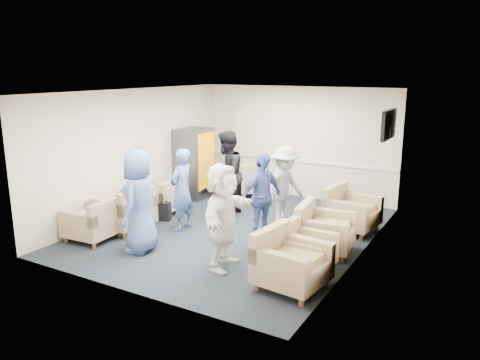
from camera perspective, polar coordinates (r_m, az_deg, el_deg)
The scene contains 25 objects.
floor at distance 9.28m, azimuth -0.69°, elevation -6.13°, with size 6.00×6.00×0.00m, color black.
ceiling at distance 8.76m, azimuth -0.74°, elevation 10.75°, with size 6.00×6.00×0.00m, color white.
back_wall at distance 11.57m, azimuth 6.87°, elevation 4.59°, with size 5.00×0.02×2.70m, color beige.
front_wall at distance 6.59m, azimuth -14.08°, elevation -2.48°, with size 5.00×0.02×2.70m, color beige.
left_wall at distance 10.40m, azimuth -12.69°, elevation 3.36°, with size 0.02×6.00×2.70m, color beige.
right_wall at distance 7.98m, azimuth 14.95°, elevation 0.23°, with size 0.02×6.00×2.70m, color beige.
chair_rail at distance 11.63m, azimuth 6.77°, elevation 2.39°, with size 4.98×0.04×0.06m, color silver.
tv at distance 9.61m, azimuth 17.68°, elevation 6.45°, with size 0.10×1.00×0.58m.
armchair_left_near at distance 9.07m, azimuth -17.30°, elevation -5.02°, with size 0.88×0.88×0.67m.
armchair_left_mid at distance 9.45m, azimuth -13.63°, elevation -3.83°, with size 0.98×0.98×0.74m.
armchair_left_far at distance 10.34m, azimuth -9.65°, elevation -2.35°, with size 0.92×0.92×0.66m.
armchair_right_near at distance 6.89m, azimuth 5.91°, elevation -10.13°, with size 1.02×1.02×0.73m.
armchair_right_midnear at distance 7.47m, azimuth 7.67°, elevation -8.63°, with size 0.82×0.82×0.64m.
armchair_right_midfar at distance 8.26m, azimuth 9.97°, elevation -6.23°, with size 1.01×1.01×0.72m.
armchair_right_far at distance 9.43m, azimuth 13.12°, elevation -3.83°, with size 1.03×1.03×0.73m.
armchair_corner at distance 11.69m, azimuth -0.06°, elevation -0.16°, with size 1.27×1.27×0.72m.
vending_machine at distance 11.50m, azimuth -5.53°, elevation 2.07°, with size 0.70×0.81×1.71m.
backpack at distance 9.94m, azimuth -9.26°, elevation -3.53°, with size 0.32×0.27×0.47m.
pillow at distance 9.03m, azimuth -17.43°, elevation -4.00°, with size 0.42×0.31×0.12m, color beige.
person_front_left at distance 8.20m, azimuth -12.15°, elevation -2.52°, with size 0.88×0.57×1.80m, color #435EA1.
person_mid_left at distance 9.19m, azimuth -7.12°, elevation -1.17°, with size 0.59×0.39×1.62m, color #435EA1.
person_back_left at distance 9.93m, azimuth -1.64°, elevation 0.72°, with size 0.90×0.70×1.85m, color black.
person_back_right at distance 9.33m, azimuth 5.49°, elevation -0.83°, with size 1.06×0.61×1.64m, color silver.
person_mid_right at distance 8.55m, azimuth 2.63°, elevation -2.06°, with size 0.97×0.40×1.65m, color #435EA1.
person_front_right at distance 7.36m, azimuth -2.11°, elevation -4.45°, with size 1.58×0.50×1.71m, color white.
Camera 1 is at (4.44, -7.54, 3.11)m, focal length 35.00 mm.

